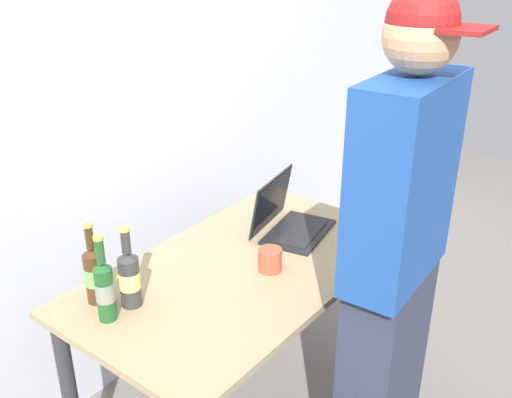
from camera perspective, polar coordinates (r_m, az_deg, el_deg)
The scene contains 8 objects.
desk at distance 2.24m, azimuth -1.25°, elevation -9.15°, with size 1.33×0.76×0.77m.
laptop at distance 2.41m, azimuth 3.16°, elevation -1.99°, with size 0.38×0.32×0.24m.
beer_bottle_green at distance 1.90m, azimuth -14.85°, elevation -8.60°, with size 0.06×0.06×0.30m.
beer_bottle_amber at distance 1.96m, azimuth -12.50°, elevation -7.56°, with size 0.07×0.07×0.29m.
beer_bottle_brown at distance 2.00m, azimuth -15.83°, elevation -7.12°, with size 0.07×0.07×0.30m.
person_figure at distance 1.87m, azimuth 13.45°, elevation -7.62°, with size 0.45×0.28×1.80m.
coffee_mug at distance 2.14m, azimuth 1.44°, elevation -6.04°, with size 0.12×0.09×0.09m.
back_wall at distance 2.43m, azimuth -14.17°, elevation 9.55°, with size 6.00×0.10×2.60m, color silver.
Camera 1 is at (-1.44, -1.18, 1.90)m, focal length 40.15 mm.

